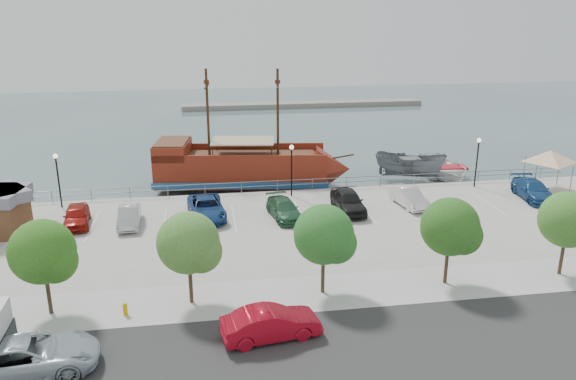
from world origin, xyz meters
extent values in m
plane|color=#3A5054|center=(0.00, 0.00, -1.00)|extent=(160.00, 160.00, 0.00)
cube|color=#2E2E2E|center=(0.00, -16.00, 0.01)|extent=(100.00, 8.00, 0.04)
cube|color=#B0B0B0|center=(0.00, -10.00, 0.01)|extent=(100.00, 4.00, 0.05)
cylinder|color=slate|center=(0.00, 7.80, 0.95)|extent=(50.00, 0.06, 0.06)
cylinder|color=slate|center=(0.00, 7.80, 0.55)|extent=(50.00, 0.06, 0.06)
cube|color=gray|center=(10.00, 55.00, -0.60)|extent=(40.00, 3.00, 0.80)
cube|color=maroon|center=(-3.63, 12.31, 0.79)|extent=(15.62, 6.80, 2.45)
cube|color=#235288|center=(-3.63, 12.31, -0.01)|extent=(15.94, 7.12, 0.57)
cone|color=maroon|center=(4.60, 11.14, 0.79)|extent=(3.63, 4.91, 4.53)
cube|color=maroon|center=(-9.70, 13.17, 2.68)|extent=(3.47, 5.07, 1.32)
cube|color=#57311D|center=(-9.70, 13.17, 3.39)|extent=(3.23, 4.67, 0.11)
cube|color=#57311D|center=(-3.16, 12.24, 2.07)|extent=(12.73, 5.84, 0.14)
cube|color=maroon|center=(-3.31, 14.55, 2.35)|extent=(14.98, 2.31, 0.66)
cube|color=maroon|center=(-3.95, 10.07, 2.35)|extent=(14.98, 2.31, 0.66)
cylinder|color=#382111|center=(-0.36, 11.85, 5.89)|extent=(0.26, 0.26, 7.74)
cylinder|color=#382111|center=(-6.43, 12.71, 5.89)|extent=(0.26, 0.26, 7.74)
cylinder|color=#382111|center=(-0.36, 11.85, 8.25)|extent=(0.53, 2.82, 0.13)
cylinder|color=#382111|center=(-6.43, 12.71, 8.25)|extent=(0.53, 2.82, 0.13)
cube|color=tan|center=(-3.44, 12.28, 3.44)|extent=(5.93, 4.32, 0.11)
cylinder|color=#382111|center=(5.25, 11.05, 1.93)|extent=(2.35, 0.48, 0.56)
imported|color=slate|center=(12.25, 12.08, 0.29)|extent=(7.03, 5.48, 2.58)
imported|color=white|center=(15.93, 12.30, -0.22)|extent=(5.73, 7.75, 1.55)
cube|color=gray|center=(-13.15, 9.20, -0.82)|extent=(6.68, 2.92, 0.37)
cube|color=slate|center=(7.51, 9.20, -0.80)|extent=(7.05, 2.19, 0.40)
cube|color=gray|center=(15.28, 9.20, -0.82)|extent=(6.55, 2.95, 0.36)
cylinder|color=slate|center=(20.64, 6.71, 1.22)|extent=(0.09, 0.09, 2.44)
cylinder|color=slate|center=(23.43, 6.01, 1.22)|extent=(0.09, 0.09, 2.44)
cylinder|color=slate|center=(19.94, 3.92, 1.22)|extent=(0.09, 0.09, 2.44)
cylinder|color=slate|center=(22.73, 3.22, 1.22)|extent=(0.09, 0.09, 2.44)
pyramid|color=white|center=(21.68, 4.96, 3.38)|extent=(5.64, 5.64, 1.00)
imported|color=#A8B6BE|center=(-14.76, -15.02, 0.82)|extent=(6.26, 3.56, 1.65)
imported|color=#AB0C1D|center=(-4.31, -13.93, 0.76)|extent=(4.82, 2.30, 1.53)
cylinder|color=#DEA100|center=(-11.26, -10.80, 0.28)|extent=(0.22, 0.22, 0.56)
sphere|color=#DEA100|center=(-11.26, -10.80, 0.58)|extent=(0.24, 0.24, 0.24)
cylinder|color=black|center=(-18.00, 6.50, 2.00)|extent=(0.12, 0.12, 4.00)
sphere|color=#FFF2CC|center=(-18.00, 6.50, 4.10)|extent=(0.36, 0.36, 0.36)
cylinder|color=black|center=(0.00, 6.50, 2.00)|extent=(0.12, 0.12, 4.00)
sphere|color=#FFF2CC|center=(0.00, 6.50, 4.10)|extent=(0.36, 0.36, 0.36)
cylinder|color=black|center=(16.00, 6.50, 2.00)|extent=(0.12, 0.12, 4.00)
sphere|color=#FFF2CC|center=(16.00, 6.50, 4.10)|extent=(0.36, 0.36, 0.36)
cylinder|color=#473321|center=(-15.00, -10.00, 1.10)|extent=(0.20, 0.20, 2.20)
sphere|color=#2A5C18|center=(-15.00, -10.00, 3.40)|extent=(3.20, 3.20, 3.20)
sphere|color=#2A5C18|center=(-14.40, -10.30, 3.00)|extent=(2.20, 2.20, 2.20)
cylinder|color=#473321|center=(-8.00, -10.00, 1.10)|extent=(0.20, 0.20, 2.20)
sphere|color=#416E2B|center=(-8.00, -10.00, 3.40)|extent=(3.20, 3.20, 3.20)
sphere|color=#416E2B|center=(-7.40, -10.30, 3.00)|extent=(2.20, 2.20, 2.20)
cylinder|color=#473321|center=(-1.00, -10.00, 1.10)|extent=(0.20, 0.20, 2.20)
sphere|color=#265D22|center=(-1.00, -10.00, 3.40)|extent=(3.20, 3.20, 3.20)
sphere|color=#265D22|center=(-0.40, -10.30, 3.00)|extent=(2.20, 2.20, 2.20)
cylinder|color=#473321|center=(6.00, -10.00, 1.10)|extent=(0.20, 0.20, 2.20)
sphere|color=#26551A|center=(6.00, -10.00, 3.40)|extent=(3.20, 3.20, 3.20)
sphere|color=#26551A|center=(6.60, -10.30, 3.00)|extent=(2.20, 2.20, 2.20)
cylinder|color=#473321|center=(13.00, -10.00, 1.10)|extent=(0.20, 0.20, 2.20)
sphere|color=#376624|center=(13.00, -10.00, 3.40)|extent=(3.20, 3.20, 3.20)
imported|color=maroon|center=(-16.07, 2.42, 0.72)|extent=(2.19, 4.38, 1.43)
imported|color=#B4B4B4|center=(-12.39, 1.85, 0.67)|extent=(1.56, 4.14, 1.35)
imported|color=navy|center=(-6.97, 2.54, 0.75)|extent=(2.96, 5.59, 1.50)
imported|color=#2B5B3B|center=(-1.34, 1.64, 0.67)|extent=(2.53, 4.84, 1.34)
imported|color=black|center=(3.62, 2.19, 0.84)|extent=(2.03, 4.93, 1.67)
imported|color=silver|center=(8.62, 2.67, 0.71)|extent=(2.07, 4.46, 1.42)
imported|color=navy|center=(19.12, 2.77, 0.74)|extent=(2.68, 5.32, 1.48)
camera|label=1|loc=(-7.09, -36.56, 14.67)|focal=35.00mm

